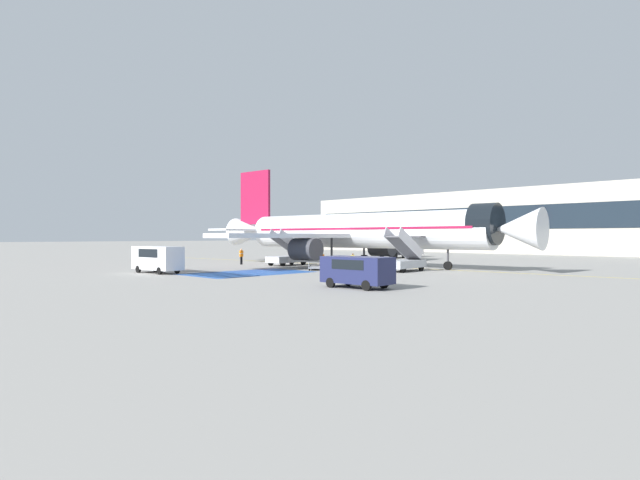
% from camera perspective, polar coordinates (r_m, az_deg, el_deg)
% --- Properties ---
extents(ground_plane, '(600.00, 600.00, 0.00)m').
position_cam_1_polar(ground_plane, '(56.97, 4.05, -2.89)').
color(ground_plane, gray).
extents(apron_leadline_yellow, '(74.14, 5.55, 0.01)m').
position_cam_1_polar(apron_leadline_yellow, '(55.84, 4.55, -2.96)').
color(apron_leadline_yellow, gold).
rests_on(apron_leadline_yellow, ground_plane).
extents(apron_stand_patch_blue, '(6.72, 11.17, 0.01)m').
position_cam_1_polar(apron_stand_patch_blue, '(45.13, -8.13, -3.76)').
color(apron_stand_patch_blue, '#2856A8').
rests_on(apron_stand_patch_blue, ground_plane).
extents(apron_walkway_bar_0, '(0.44, 3.60, 0.01)m').
position_cam_1_polar(apron_walkway_bar_0, '(46.94, -14.10, -3.60)').
color(apron_walkway_bar_0, silver).
rests_on(apron_walkway_bar_0, ground_plane).
extents(apron_walkway_bar_1, '(0.44, 3.60, 0.01)m').
position_cam_1_polar(apron_walkway_bar_1, '(45.92, -13.32, -3.69)').
color(apron_walkway_bar_1, silver).
rests_on(apron_walkway_bar_1, ground_plane).
extents(apron_walkway_bar_2, '(0.44, 3.60, 0.01)m').
position_cam_1_polar(apron_walkway_bar_2, '(44.91, -12.50, -3.78)').
color(apron_walkway_bar_2, silver).
rests_on(apron_walkway_bar_2, ground_plane).
extents(apron_walkway_bar_3, '(0.44, 3.60, 0.01)m').
position_cam_1_polar(apron_walkway_bar_3, '(43.92, -11.64, -3.88)').
color(apron_walkway_bar_3, silver).
rests_on(apron_walkway_bar_3, ground_plane).
extents(apron_walkway_bar_4, '(0.44, 3.60, 0.01)m').
position_cam_1_polar(apron_walkway_bar_4, '(42.93, -10.75, -3.97)').
color(apron_walkway_bar_4, silver).
rests_on(apron_walkway_bar_4, ground_plane).
extents(apron_walkway_bar_5, '(0.44, 3.60, 0.01)m').
position_cam_1_polar(apron_walkway_bar_5, '(41.95, -9.81, -4.07)').
color(apron_walkway_bar_5, silver).
rests_on(apron_walkway_bar_5, ground_plane).
extents(apron_walkway_bar_6, '(0.44, 3.60, 0.01)m').
position_cam_1_polar(apron_walkway_bar_6, '(40.99, -8.83, -4.18)').
color(apron_walkway_bar_6, silver).
rests_on(apron_walkway_bar_6, ground_plane).
extents(airliner, '(40.60, 33.76, 12.00)m').
position_cam_1_polar(airliner, '(56.16, 3.97, 1.05)').
color(airliner, silver).
rests_on(airliner, ground_plane).
extents(boarding_stairs_forward, '(2.54, 5.36, 4.16)m').
position_cam_1_polar(boarding_stairs_forward, '(47.46, 9.56, -2.34)').
color(boarding_stairs_forward, '#ADB2BA').
rests_on(boarding_stairs_forward, ground_plane).
extents(boarding_stairs_aft, '(2.54, 5.36, 4.11)m').
position_cam_1_polar(boarding_stairs_aft, '(56.72, -3.72, -1.89)').
color(boarding_stairs_aft, '#ADB2BA').
rests_on(boarding_stairs_aft, ground_plane).
extents(fuel_tanker, '(3.11, 10.10, 3.43)m').
position_cam_1_polar(fuel_tanker, '(78.28, 9.17, -0.73)').
color(fuel_tanker, '#38383D').
rests_on(fuel_tanker, ground_plane).
extents(service_van_0, '(4.65, 2.27, 2.00)m').
position_cam_1_polar(service_van_0, '(31.79, 4.26, -3.33)').
color(service_van_0, '#1E234C').
rests_on(service_van_0, ground_plane).
extents(service_van_1, '(5.69, 2.31, 2.39)m').
position_cam_1_polar(service_van_1, '(46.91, -18.08, -1.89)').
color(service_van_1, silver).
rests_on(service_van_1, ground_plane).
extents(baggage_cart, '(2.87, 2.93, 0.87)m').
position_cam_1_polar(baggage_cart, '(48.83, -0.41, -3.14)').
color(baggage_cart, gray).
rests_on(baggage_cart, ground_plane).
extents(ground_crew_0, '(0.49, 0.38, 1.60)m').
position_cam_1_polar(ground_crew_0, '(50.01, 3.77, -2.31)').
color(ground_crew_0, black).
rests_on(ground_crew_0, ground_plane).
extents(ground_crew_1, '(0.25, 0.43, 1.88)m').
position_cam_1_polar(ground_crew_1, '(58.96, -8.98, -1.72)').
color(ground_crew_1, black).
rests_on(ground_crew_1, ground_plane).
extents(ground_crew_2, '(0.46, 0.30, 1.67)m').
position_cam_1_polar(ground_crew_2, '(51.51, 0.27, -2.18)').
color(ground_crew_2, '#191E38').
rests_on(ground_crew_2, ground_plane).
extents(traffic_cone_0, '(0.59, 0.59, 0.65)m').
position_cam_1_polar(traffic_cone_0, '(49.24, 5.15, -3.03)').
color(traffic_cone_0, orange).
rests_on(traffic_cone_0, ground_plane).
extents(terminal_building, '(90.88, 12.10, 12.46)m').
position_cam_1_polar(terminal_building, '(107.39, 20.07, 1.96)').
color(terminal_building, '#B2AD9E').
rests_on(terminal_building, ground_plane).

